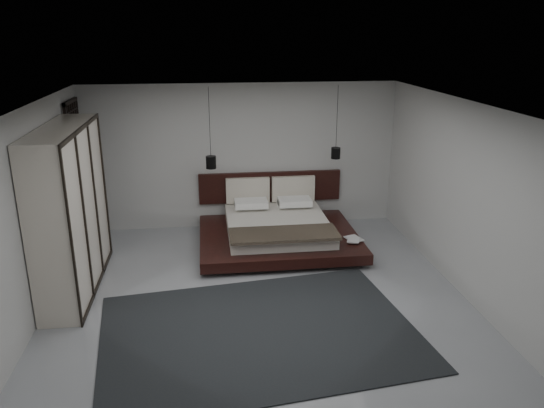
{
  "coord_description": "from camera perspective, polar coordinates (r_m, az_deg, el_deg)",
  "views": [
    {
      "loc": [
        -0.7,
        -7.01,
        3.74
      ],
      "look_at": [
        0.36,
        1.2,
        1.01
      ],
      "focal_mm": 35.0,
      "sensor_mm": 36.0,
      "label": 1
    }
  ],
  "objects": [
    {
      "name": "rug",
      "position": [
        7.08,
        -1.38,
        -13.56
      ],
      "size": [
        4.32,
        3.33,
        0.02
      ],
      "primitive_type": "cube",
      "rotation": [
        0.0,
        0.0,
        0.12
      ],
      "color": "black",
      "rests_on": "floor"
    },
    {
      "name": "wall_front",
      "position": [
        4.7,
        2.23,
        -11.64
      ],
      "size": [
        6.0,
        0.0,
        6.0
      ],
      "primitive_type": "plane",
      "rotation": [
        -1.57,
        0.0,
        0.0
      ],
      "color": "#B2B3B0",
      "rests_on": "floor"
    },
    {
      "name": "wardrobe",
      "position": [
        8.29,
        -20.92,
        -0.63
      ],
      "size": [
        0.59,
        2.5,
        2.45
      ],
      "color": "beige",
      "rests_on": "floor"
    },
    {
      "name": "wall_back",
      "position": [
        10.31,
        -3.27,
        5.12
      ],
      "size": [
        6.0,
        0.0,
        6.0
      ],
      "primitive_type": "plane",
      "rotation": [
        1.57,
        0.0,
        0.0
      ],
      "color": "#B2B3B0",
      "rests_on": "floor"
    },
    {
      "name": "wall_right",
      "position": [
        8.27,
        19.6,
        0.74
      ],
      "size": [
        0.0,
        6.0,
        6.0
      ],
      "primitive_type": "plane",
      "rotation": [
        1.57,
        0.0,
        -1.57
      ],
      "color": "#B2B3B0",
      "rests_on": "floor"
    },
    {
      "name": "pendant_right",
      "position": [
        9.9,
        6.87,
        5.49
      ],
      "size": [
        0.17,
        0.17,
        1.34
      ],
      "color": "black",
      "rests_on": "ceiling"
    },
    {
      "name": "bed",
      "position": [
        9.64,
        0.57,
        -2.69
      ],
      "size": [
        2.8,
        2.4,
        1.08
      ],
      "color": "black",
      "rests_on": "floor"
    },
    {
      "name": "lattice_screen",
      "position": [
        10.03,
        -20.1,
        3.06
      ],
      "size": [
        0.05,
        0.9,
        2.6
      ],
      "primitive_type": "cube",
      "color": "black",
      "rests_on": "floor"
    },
    {
      "name": "pendant_left",
      "position": [
        9.64,
        -6.58,
        4.51
      ],
      "size": [
        0.18,
        0.18,
        1.45
      ],
      "color": "black",
      "rests_on": "ceiling"
    },
    {
      "name": "book_lower",
      "position": [
        9.27,
        8.19,
        -3.86
      ],
      "size": [
        0.33,
        0.38,
        0.03
      ],
      "primitive_type": "imported",
      "rotation": [
        0.0,
        0.0,
        0.32
      ],
      "color": "#99724C",
      "rests_on": "bed"
    },
    {
      "name": "wall_left",
      "position": [
        7.74,
        -24.24,
        -0.99
      ],
      "size": [
        0.0,
        6.0,
        6.0
      ],
      "primitive_type": "plane",
      "rotation": [
        1.57,
        0.0,
        1.57
      ],
      "color": "#B2B3B0",
      "rests_on": "floor"
    },
    {
      "name": "ceiling",
      "position": [
        7.11,
        -1.67,
        10.66
      ],
      "size": [
        6.0,
        6.0,
        0.0
      ],
      "primitive_type": "plane",
      "rotation": [
        3.14,
        0.0,
        0.0
      ],
      "color": "white",
      "rests_on": "wall_back"
    },
    {
      "name": "book_upper",
      "position": [
        9.23,
        8.13,
        -3.79
      ],
      "size": [
        0.29,
        0.34,
        0.02
      ],
      "primitive_type": "imported",
      "rotation": [
        0.0,
        0.0,
        -0.37
      ],
      "color": "#99724C",
      "rests_on": "book_lower"
    },
    {
      "name": "floor",
      "position": [
        7.98,
        -1.48,
        -9.69
      ],
      "size": [
        6.0,
        6.0,
        0.0
      ],
      "primitive_type": "plane",
      "color": "#979A9F",
      "rests_on": "ground"
    }
  ]
}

